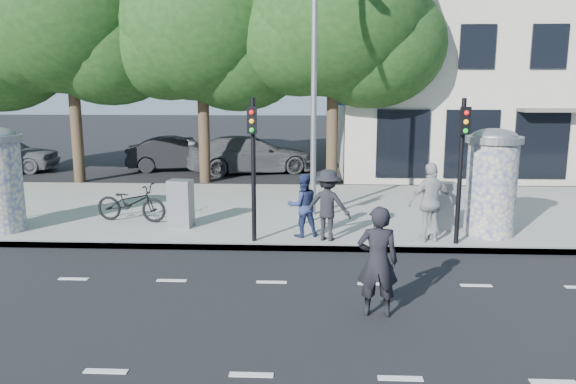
{
  "coord_description": "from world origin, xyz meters",
  "views": [
    {
      "loc": [
        0.82,
        -9.13,
        3.88
      ],
      "look_at": [
        0.23,
        3.5,
        1.42
      ],
      "focal_mm": 35.0,
      "sensor_mm": 36.0,
      "label": 1
    }
  ],
  "objects_px": {
    "ped_c": "(303,205)",
    "cabinet_right": "(442,206)",
    "ad_column_right": "(492,180)",
    "car_mid": "(179,154)",
    "traffic_pole_far": "(462,156)",
    "street_lamp": "(314,49)",
    "traffic_pole_near": "(253,155)",
    "ped_e": "(431,202)",
    "bicycle": "(131,203)",
    "car_right": "(250,154)",
    "car_left": "(0,153)",
    "man_road": "(378,261)",
    "cabinet_left": "(181,204)",
    "ped_d": "(328,205)"
  },
  "relations": [
    {
      "from": "ped_c",
      "to": "cabinet_right",
      "type": "height_order",
      "value": "ped_c"
    },
    {
      "from": "ad_column_right",
      "to": "car_mid",
      "type": "height_order",
      "value": "ad_column_right"
    },
    {
      "from": "traffic_pole_far",
      "to": "street_lamp",
      "type": "bearing_deg",
      "value": 140.12
    },
    {
      "from": "traffic_pole_near",
      "to": "ped_e",
      "type": "height_order",
      "value": "traffic_pole_near"
    },
    {
      "from": "ped_e",
      "to": "bicycle",
      "type": "height_order",
      "value": "ped_e"
    },
    {
      "from": "ad_column_right",
      "to": "car_right",
      "type": "distance_m",
      "value": 12.75
    },
    {
      "from": "ad_column_right",
      "to": "bicycle",
      "type": "distance_m",
      "value": 9.45
    },
    {
      "from": "car_left",
      "to": "ad_column_right",
      "type": "bearing_deg",
      "value": -125.08
    },
    {
      "from": "man_road",
      "to": "cabinet_left",
      "type": "relative_size",
      "value": 1.52
    },
    {
      "from": "traffic_pole_near",
      "to": "traffic_pole_far",
      "type": "distance_m",
      "value": 4.8
    },
    {
      "from": "traffic_pole_far",
      "to": "car_right",
      "type": "xyz_separation_m",
      "value": [
        -6.17,
        11.42,
        -1.43
      ]
    },
    {
      "from": "traffic_pole_near",
      "to": "traffic_pole_far",
      "type": "height_order",
      "value": "same"
    },
    {
      "from": "ped_e",
      "to": "car_mid",
      "type": "height_order",
      "value": "ped_e"
    },
    {
      "from": "ped_c",
      "to": "car_mid",
      "type": "height_order",
      "value": "ped_c"
    },
    {
      "from": "man_road",
      "to": "car_left",
      "type": "bearing_deg",
      "value": -43.08
    },
    {
      "from": "ped_e",
      "to": "car_right",
      "type": "distance_m",
      "value": 12.51
    },
    {
      "from": "traffic_pole_near",
      "to": "car_left",
      "type": "distance_m",
      "value": 16.83
    },
    {
      "from": "traffic_pole_far",
      "to": "cabinet_right",
      "type": "bearing_deg",
      "value": 92.96
    },
    {
      "from": "ad_column_right",
      "to": "ped_c",
      "type": "xyz_separation_m",
      "value": [
        -4.64,
        -0.39,
        -0.61
      ]
    },
    {
      "from": "ad_column_right",
      "to": "ped_c",
      "type": "distance_m",
      "value": 4.7
    },
    {
      "from": "ad_column_right",
      "to": "car_left",
      "type": "relative_size",
      "value": 0.54
    },
    {
      "from": "car_left",
      "to": "car_right",
      "type": "distance_m",
      "value": 11.13
    },
    {
      "from": "car_right",
      "to": "ped_e",
      "type": "bearing_deg",
      "value": -170.81
    },
    {
      "from": "cabinet_right",
      "to": "ad_column_right",
      "type": "bearing_deg",
      "value": -16.14
    },
    {
      "from": "bicycle",
      "to": "ped_c",
      "type": "bearing_deg",
      "value": -97.08
    },
    {
      "from": "cabinet_left",
      "to": "car_mid",
      "type": "bearing_deg",
      "value": 112.83
    },
    {
      "from": "ped_d",
      "to": "car_right",
      "type": "xyz_separation_m",
      "value": [
        -3.13,
        11.19,
        -0.21
      ]
    },
    {
      "from": "ped_c",
      "to": "car_right",
      "type": "xyz_separation_m",
      "value": [
        -2.53,
        10.9,
        -0.13
      ]
    },
    {
      "from": "ad_column_right",
      "to": "traffic_pole_far",
      "type": "distance_m",
      "value": 1.52
    },
    {
      "from": "traffic_pole_near",
      "to": "car_right",
      "type": "xyz_separation_m",
      "value": [
        -1.37,
        11.42,
        -1.43
      ]
    },
    {
      "from": "cabinet_right",
      "to": "car_left",
      "type": "height_order",
      "value": "car_left"
    },
    {
      "from": "ped_d",
      "to": "bicycle",
      "type": "bearing_deg",
      "value": -2.17
    },
    {
      "from": "bicycle",
      "to": "cabinet_right",
      "type": "relative_size",
      "value": 1.6
    },
    {
      "from": "ped_e",
      "to": "car_mid",
      "type": "relative_size",
      "value": 0.42
    },
    {
      "from": "ped_d",
      "to": "ped_e",
      "type": "distance_m",
      "value": 2.44
    },
    {
      "from": "car_right",
      "to": "man_road",
      "type": "bearing_deg",
      "value": 176.93
    },
    {
      "from": "man_road",
      "to": "ped_e",
      "type": "bearing_deg",
      "value": -110.43
    },
    {
      "from": "ped_d",
      "to": "cabinet_left",
      "type": "relative_size",
      "value": 1.38
    },
    {
      "from": "cabinet_left",
      "to": "car_left",
      "type": "relative_size",
      "value": 0.25
    },
    {
      "from": "street_lamp",
      "to": "car_left",
      "type": "height_order",
      "value": "street_lamp"
    },
    {
      "from": "ad_column_right",
      "to": "cabinet_right",
      "type": "xyz_separation_m",
      "value": [
        -1.07,
        0.41,
        -0.77
      ]
    },
    {
      "from": "car_mid",
      "to": "cabinet_left",
      "type": "bearing_deg",
      "value": -178.54
    },
    {
      "from": "ped_d",
      "to": "man_road",
      "type": "bearing_deg",
      "value": 114.82
    },
    {
      "from": "bicycle",
      "to": "ad_column_right",
      "type": "bearing_deg",
      "value": -87.15
    },
    {
      "from": "cabinet_left",
      "to": "ped_d",
      "type": "bearing_deg",
      "value": -6.72
    },
    {
      "from": "ped_d",
      "to": "car_left",
      "type": "relative_size",
      "value": 0.35
    },
    {
      "from": "man_road",
      "to": "cabinet_right",
      "type": "relative_size",
      "value": 1.53
    },
    {
      "from": "ped_c",
      "to": "car_mid",
      "type": "bearing_deg",
      "value": -81.08
    },
    {
      "from": "traffic_pole_near",
      "to": "ped_d",
      "type": "xyz_separation_m",
      "value": [
        1.76,
        0.23,
        -1.22
      ]
    },
    {
      "from": "man_road",
      "to": "cabinet_right",
      "type": "height_order",
      "value": "man_road"
    }
  ]
}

